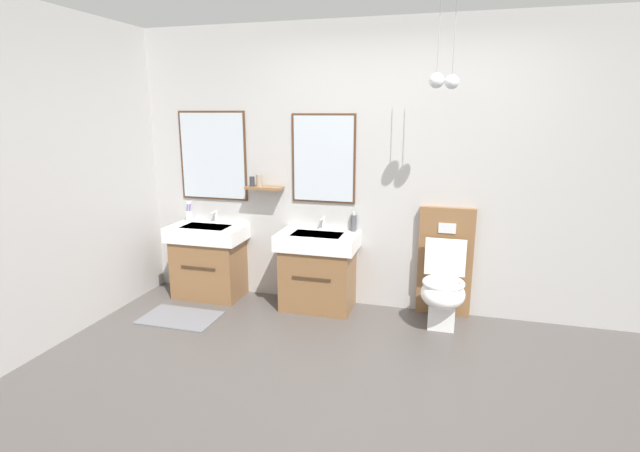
% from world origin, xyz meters
% --- Properties ---
extents(ground_plane, '(6.38, 4.68, 0.10)m').
position_xyz_m(ground_plane, '(0.00, 0.00, -0.05)').
color(ground_plane, '#4C4744').
rests_on(ground_plane, ground).
extents(wall_back, '(5.18, 0.61, 2.61)m').
position_xyz_m(wall_back, '(-0.02, 1.68, 1.31)').
color(wall_back, '#B7B5B2').
rests_on(wall_back, ground).
extents(wall_left, '(0.12, 3.48, 2.61)m').
position_xyz_m(wall_left, '(-2.53, 0.00, 1.30)').
color(wall_left, '#B7B5B2').
rests_on(wall_left, ground).
extents(bath_mat, '(0.68, 0.44, 0.01)m').
position_xyz_m(bath_mat, '(-1.80, 0.84, 0.01)').
color(bath_mat, slate).
rests_on(bath_mat, ground).
extents(vanity_sink_left, '(0.74, 0.47, 0.73)m').
position_xyz_m(vanity_sink_left, '(-1.80, 1.43, 0.38)').
color(vanity_sink_left, brown).
rests_on(vanity_sink_left, ground).
extents(tap_on_left_sink, '(0.03, 0.13, 0.11)m').
position_xyz_m(tap_on_left_sink, '(-1.80, 1.59, 0.80)').
color(tap_on_left_sink, silver).
rests_on(tap_on_left_sink, vanity_sink_left).
extents(vanity_sink_right, '(0.74, 0.47, 0.73)m').
position_xyz_m(vanity_sink_right, '(-0.66, 1.43, 0.38)').
color(vanity_sink_right, brown).
rests_on(vanity_sink_right, ground).
extents(tap_on_right_sink, '(0.03, 0.13, 0.11)m').
position_xyz_m(tap_on_right_sink, '(-0.66, 1.59, 0.80)').
color(tap_on_right_sink, silver).
rests_on(tap_on_right_sink, vanity_sink_right).
extents(toilet, '(0.48, 0.63, 1.00)m').
position_xyz_m(toilet, '(0.48, 1.42, 0.38)').
color(toilet, brown).
rests_on(toilet, ground).
extents(toothbrush_cup, '(0.07, 0.07, 0.21)m').
position_xyz_m(toothbrush_cup, '(-2.08, 1.58, 0.78)').
color(toothbrush_cup, silver).
rests_on(toothbrush_cup, vanity_sink_left).
extents(soap_dispenser, '(0.06, 0.06, 0.19)m').
position_xyz_m(soap_dispenser, '(-0.37, 1.59, 0.81)').
color(soap_dispenser, '#4C4C51').
rests_on(soap_dispenser, vanity_sink_right).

